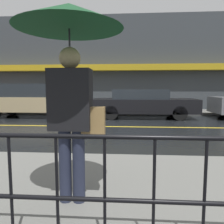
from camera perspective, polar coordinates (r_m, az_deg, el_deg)
name	(u,v)px	position (r m, az deg, el deg)	size (l,w,h in m)	color
ground_plane	(102,126)	(7.87, -2.55, -3.81)	(80.00, 80.00, 0.00)	black
sidewalk_near	(58,189)	(3.07, -14.00, -18.89)	(28.00, 2.69, 0.13)	slate
sidewalk_far	(112,111)	(12.49, -0.10, 0.18)	(28.00, 1.95, 0.13)	slate
lane_marking	(102,126)	(7.87, -2.55, -3.78)	(25.20, 0.12, 0.01)	gold
building_storefront	(113,64)	(13.61, 0.24, 12.47)	(28.00, 0.85, 5.76)	#383D42
railing_foreground	(10,175)	(1.90, -25.04, -14.71)	(12.00, 0.04, 0.89)	black
pedestrian	(70,44)	(2.36, -10.91, 17.02)	(1.10, 1.10, 2.08)	#23283D
car_tan	(31,100)	(11.23, -20.49, 2.91)	(4.65, 1.82, 1.57)	tan
car_black	(143,103)	(10.25, 8.03, 2.35)	(4.74, 1.80, 1.33)	black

